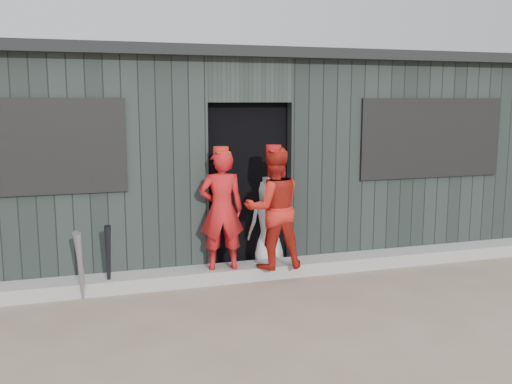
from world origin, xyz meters
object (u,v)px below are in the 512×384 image
object	(u,v)px
player_red_left	(222,210)
dugout	(220,154)
bat_mid	(81,265)
bat_left	(80,267)
bat_right	(108,259)
player_red_right	(273,208)
player_grey_back	(267,223)

from	to	relation	value
player_red_left	dugout	size ratio (longest dim) A/B	0.16
bat_mid	dugout	xyz separation A→B (m)	(1.93, 1.90, 0.92)
bat_left	dugout	size ratio (longest dim) A/B	0.09
bat_right	dugout	size ratio (longest dim) A/B	0.09
bat_left	bat_mid	world-z (taller)	bat_mid
bat_mid	bat_right	xyz separation A→B (m)	(0.28, 0.09, 0.01)
player_red_left	bat_right	bearing A→B (deg)	10.59
player_red_left	bat_left	bearing A→B (deg)	14.83
bat_left	bat_right	distance (m)	0.31
bat_left	bat_mid	size ratio (longest dim) A/B	0.99
bat_left	bat_right	xyz separation A→B (m)	(0.28, 0.13, 0.01)
bat_right	player_red_right	size ratio (longest dim) A/B	0.57
player_red_left	dugout	bearing A→B (deg)	-96.52
bat_mid	bat_right	bearing A→B (deg)	17.21
dugout	bat_right	bearing A→B (deg)	-132.23
player_red_left	dugout	distance (m)	1.84
bat_right	player_grey_back	distance (m)	1.99
player_grey_back	bat_mid	bearing A→B (deg)	-3.36
bat_mid	player_red_left	size ratio (longest dim) A/B	0.55
bat_right	player_red_left	size ratio (longest dim) A/B	0.57
player_grey_back	dugout	xyz separation A→B (m)	(-0.27, 1.32, 0.74)
bat_left	bat_right	world-z (taller)	bat_right
bat_left	bat_mid	xyz separation A→B (m)	(0.00, 0.05, 0.00)
bat_mid	player_red_right	world-z (taller)	player_red_right
bat_right	dugout	world-z (taller)	dugout
bat_left	player_grey_back	world-z (taller)	player_grey_back
player_red_right	dugout	world-z (taller)	dugout
bat_left	player_red_left	xyz separation A→B (m)	(1.52, 0.21, 0.46)
player_red_left	player_grey_back	world-z (taller)	player_red_left
player_grey_back	bat_right	bearing A→B (deg)	-3.69
bat_mid	dugout	bearing A→B (deg)	44.65
bat_mid	player_red_right	distance (m)	2.13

